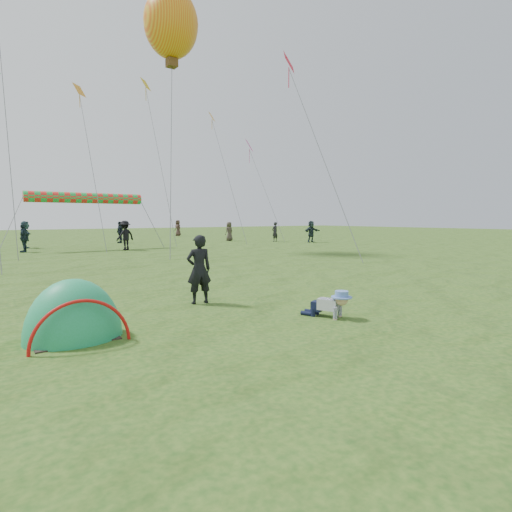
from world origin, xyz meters
TOP-DOWN VIEW (x-y plane):
  - ground at (0.00, 0.00)m, footprint 140.00×140.00m
  - crawling_toddler at (1.05, 0.30)m, footprint 0.75×0.86m
  - popup_tent at (-3.28, 1.74)m, footprint 1.48×1.22m
  - standing_adult at (-0.43, 2.92)m, footprint 0.62×0.46m
  - crowd_person_0 at (15.51, 20.46)m, footprint 0.64×0.48m
  - crowd_person_2 at (-2.19, 20.66)m, footprint 0.73×1.01m
  - crowd_person_3 at (2.91, 18.87)m, footprint 1.29×1.00m
  - crowd_person_4 at (13.47, 34.65)m, footprint 0.73×0.94m
  - crowd_person_5 at (-1.76, 24.16)m, footprint 0.59×1.63m
  - crowd_person_8 at (4.72, 25.94)m, footprint 0.53×1.01m
  - crowd_person_10 at (13.15, 23.68)m, footprint 0.88×0.68m
  - crowd_person_11 at (17.27, 18.07)m, footprint 1.60×0.56m
  - balloon_kite at (5.34, 17.15)m, footprint 3.06×3.06m
  - rainbow_tube_kite at (1.23, 20.81)m, footprint 6.63×0.64m
  - diamond_kite_0 at (8.97, 11.07)m, footprint 1.05×1.05m
  - diamond_kite_2 at (11.73, 23.92)m, footprint 0.84×0.84m
  - diamond_kite_7 at (6.67, 24.93)m, footprint 1.01×1.01m
  - diamond_kite_8 at (1.45, 22.47)m, footprint 0.90×0.90m
  - diamond_kite_11 at (15.80, 24.52)m, footprint 1.27×1.27m

SIDE VIEW (x-z plane):
  - ground at x=0.00m, z-range 0.00..0.00m
  - popup_tent at x=-3.28m, z-range -0.96..0.96m
  - crawling_toddler at x=1.05m, z-range 0.00..0.55m
  - standing_adult at x=-0.43m, z-range 0.00..1.54m
  - crowd_person_2 at x=-2.19m, z-range 0.00..1.59m
  - crowd_person_0 at x=15.51m, z-range 0.00..1.59m
  - crowd_person_10 at x=13.15m, z-range 0.00..1.60m
  - crowd_person_8 at x=4.72m, z-range 0.00..1.65m
  - crowd_person_4 at x=13.47m, z-range 0.00..1.70m
  - crowd_person_11 at x=17.27m, z-range 0.00..1.71m
  - crowd_person_5 at x=-1.76m, z-range 0.00..1.73m
  - crowd_person_3 at x=2.91m, z-range 0.00..1.76m
  - rainbow_tube_kite at x=1.23m, z-range 2.80..3.44m
  - diamond_kite_11 at x=15.80m, z-range 7.76..8.80m
  - diamond_kite_0 at x=8.97m, z-range 9.30..10.16m
  - diamond_kite_8 at x=1.45m, z-range 9.54..10.27m
  - diamond_kite_2 at x=11.73m, z-range 9.69..10.38m
  - diamond_kite_7 at x=6.67m, z-range 11.47..12.29m
  - balloon_kite at x=5.34m, z-range 10.53..14.81m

